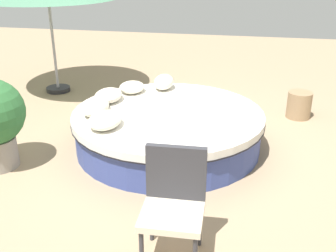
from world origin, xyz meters
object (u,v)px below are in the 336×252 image
(throw_pillow_3, at_px, (96,107))
(patio_chair, at_px, (174,197))
(round_bed, at_px, (168,129))
(throw_pillow_4, at_px, (105,120))
(throw_pillow_1, at_px, (132,87))
(throw_pillow_2, at_px, (108,95))
(throw_pillow_0, at_px, (164,82))
(side_table, at_px, (299,105))

(throw_pillow_3, distance_m, patio_chair, 2.28)
(round_bed, xyz_separation_m, throw_pillow_4, (0.62, -0.65, 0.33))
(round_bed, relative_size, patio_chair, 2.59)
(patio_chair, bearing_deg, throw_pillow_1, -69.28)
(throw_pillow_1, relative_size, throw_pillow_2, 0.85)
(throw_pillow_0, relative_size, patio_chair, 0.47)
(throw_pillow_0, height_order, throw_pillow_4, throw_pillow_0)
(throw_pillow_2, distance_m, throw_pillow_3, 0.48)
(side_table, bearing_deg, throw_pillow_2, -66.81)
(throw_pillow_4, height_order, side_table, throw_pillow_4)
(throw_pillow_1, height_order, throw_pillow_3, throw_pillow_3)
(round_bed, height_order, throw_pillow_1, throw_pillow_1)
(throw_pillow_1, distance_m, throw_pillow_4, 1.32)
(throw_pillow_1, xyz_separation_m, throw_pillow_3, (0.93, -0.23, 0.01))
(throw_pillow_0, height_order, throw_pillow_3, throw_pillow_0)
(throw_pillow_1, height_order, patio_chair, patio_chair)
(throw_pillow_0, height_order, patio_chair, patio_chair)
(round_bed, height_order, patio_chair, patio_chair)
(round_bed, height_order, throw_pillow_2, throw_pillow_2)
(throw_pillow_2, distance_m, patio_chair, 2.67)
(throw_pillow_3, xyz_separation_m, side_table, (-1.66, 2.76, -0.39))
(throw_pillow_2, relative_size, side_table, 1.22)
(throw_pillow_2, bearing_deg, throw_pillow_0, 136.42)
(throw_pillow_1, xyz_separation_m, throw_pillow_4, (1.32, 0.03, 0.01))
(side_table, bearing_deg, throw_pillow_3, -58.96)
(side_table, bearing_deg, round_bed, -52.15)
(round_bed, relative_size, throw_pillow_4, 4.79)
(throw_pillow_0, height_order, throw_pillow_2, throw_pillow_0)
(throw_pillow_0, relative_size, throw_pillow_4, 0.87)
(throw_pillow_1, bearing_deg, patio_chair, 22.31)
(throw_pillow_0, bearing_deg, throw_pillow_1, -60.39)
(throw_pillow_0, relative_size, throw_pillow_3, 0.85)
(throw_pillow_4, bearing_deg, throw_pillow_2, -164.01)
(throw_pillow_2, bearing_deg, round_bed, 74.17)
(throw_pillow_0, xyz_separation_m, throw_pillow_2, (0.69, -0.66, -0.02))
(throw_pillow_0, xyz_separation_m, throw_pillow_1, (0.25, -0.44, -0.03))
(throw_pillow_0, xyz_separation_m, throw_pillow_3, (1.17, -0.67, -0.02))
(throw_pillow_3, bearing_deg, side_table, 121.04)
(throw_pillow_4, bearing_deg, throw_pillow_3, -146.32)
(throw_pillow_1, distance_m, throw_pillow_3, 0.95)
(round_bed, distance_m, throw_pillow_1, 1.03)
(round_bed, bearing_deg, patio_chair, 12.24)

